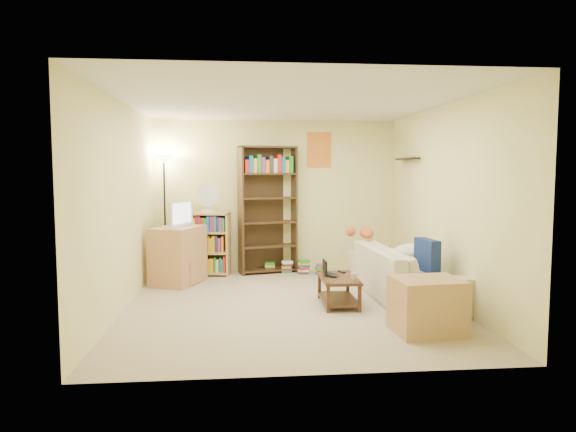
% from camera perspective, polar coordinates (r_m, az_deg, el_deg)
% --- Properties ---
extents(room, '(4.50, 4.54, 2.52)m').
position_cam_1_polar(room, '(6.31, 0.12, 4.63)').
color(room, tan).
rests_on(room, ground).
extents(sofa, '(2.36, 1.08, 0.67)m').
position_cam_1_polar(sofa, '(6.99, 12.72, -6.09)').
color(sofa, beige).
rests_on(sofa, ground).
extents(navy_pillow, '(0.19, 0.45, 0.40)m').
position_cam_1_polar(navy_pillow, '(6.53, 15.19, -4.22)').
color(navy_pillow, navy).
rests_on(navy_pillow, sofa).
extents(cream_blanket, '(0.61, 0.44, 0.26)m').
position_cam_1_polar(cream_blanket, '(7.06, 13.86, -4.04)').
color(cream_blanket, silver).
rests_on(cream_blanket, sofa).
extents(tabby_cat, '(0.52, 0.20, 0.18)m').
position_cam_1_polar(tabby_cat, '(7.66, 8.41, -1.85)').
color(tabby_cat, '#CF592B').
rests_on(tabby_cat, sofa).
extents(coffee_table, '(0.45, 0.80, 0.35)m').
position_cam_1_polar(coffee_table, '(6.48, 5.63, -7.92)').
color(coffee_table, '#49281C').
rests_on(coffee_table, ground).
extents(laptop, '(0.40, 0.35, 0.02)m').
position_cam_1_polar(laptop, '(6.53, 5.10, -6.49)').
color(laptop, black).
rests_on(laptop, coffee_table).
extents(laptop_screen, '(0.01, 0.27, 0.18)m').
position_cam_1_polar(laptop_screen, '(6.49, 4.10, -5.69)').
color(laptop_screen, white).
rests_on(laptop_screen, laptop).
extents(mug, '(0.10, 0.10, 0.08)m').
position_cam_1_polar(mug, '(6.27, 7.35, -6.69)').
color(mug, silver).
rests_on(mug, coffee_table).
extents(tv_remote, '(0.08, 0.15, 0.02)m').
position_cam_1_polar(tv_remote, '(6.72, 5.98, -6.18)').
color(tv_remote, black).
rests_on(tv_remote, coffee_table).
extents(tv_stand, '(0.83, 0.95, 0.85)m').
position_cam_1_polar(tv_stand, '(7.78, -12.12, -4.28)').
color(tv_stand, tan).
rests_on(tv_stand, ground).
extents(television, '(0.71, 0.55, 0.37)m').
position_cam_1_polar(television, '(7.71, -12.20, 0.20)').
color(television, black).
rests_on(television, tv_stand).
extents(tall_bookshelf, '(0.98, 0.52, 2.07)m').
position_cam_1_polar(tall_bookshelf, '(8.36, -2.26, 1.07)').
color(tall_bookshelf, '#3C2B17').
rests_on(tall_bookshelf, ground).
extents(short_bookshelf, '(0.82, 0.42, 1.01)m').
position_cam_1_polar(short_bookshelf, '(8.32, -9.21, -3.07)').
color(short_bookshelf, tan).
rests_on(short_bookshelf, ground).
extents(desk_fan, '(0.36, 0.20, 0.46)m').
position_cam_1_polar(desk_fan, '(8.20, -8.92, 2.00)').
color(desk_fan, white).
rests_on(desk_fan, short_bookshelf).
extents(floor_lamp, '(0.33, 0.33, 1.93)m').
position_cam_1_polar(floor_lamp, '(8.41, -13.60, 3.99)').
color(floor_lamp, black).
rests_on(floor_lamp, ground).
extents(side_table, '(0.62, 0.62, 0.56)m').
position_cam_1_polar(side_table, '(7.97, 9.46, -5.06)').
color(side_table, tan).
rests_on(side_table, ground).
extents(end_cabinet, '(0.72, 0.61, 0.56)m').
position_cam_1_polar(end_cabinet, '(5.55, 15.21, -9.59)').
color(end_cabinet, tan).
rests_on(end_cabinet, ground).
extents(book_stacks, '(0.99, 0.46, 0.23)m').
position_cam_1_polar(book_stacks, '(8.42, 0.92, -5.73)').
color(book_stacks, red).
rests_on(book_stacks, ground).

